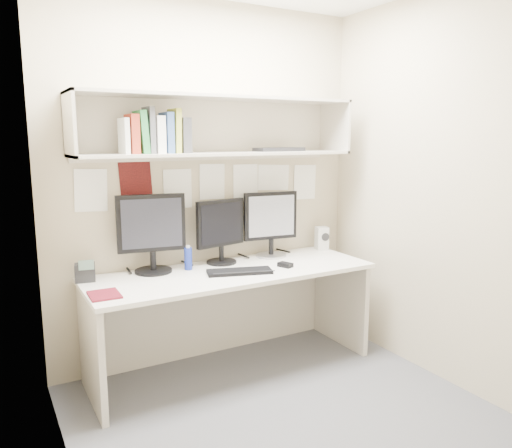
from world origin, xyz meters
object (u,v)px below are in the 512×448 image
speaker (322,238)px  maroon_notebook (104,295)px  desk (232,320)px  desk_phone (85,272)px  monitor_right (271,222)px  monitor_left (152,231)px  keyboard (240,272)px  monitor_center (221,229)px

speaker → maroon_notebook: (-1.84, -0.36, -0.09)m
desk → maroon_notebook: size_ratio=9.52×
speaker → desk_phone: 1.88m
desk → monitor_right: (0.45, 0.22, 0.63)m
monitor_left → maroon_notebook: bearing=-129.0°
desk → keyboard: 0.39m
keyboard → maroon_notebook: size_ratio=2.09×
monitor_left → maroon_notebook: (-0.41, -0.37, -0.28)m
desk → desk_phone: desk_phone is taller
monitor_right → speaker: monitor_right is taller
keyboard → monitor_center: bearing=105.2°
desk_phone → speaker: bearing=11.3°
monitor_right → monitor_center: bearing=-173.3°
monitor_right → speaker: size_ratio=2.66×
monitor_left → keyboard: 0.66m
monitor_right → desk_phone: size_ratio=3.33×
desk → speaker: 1.07m
monitor_left → keyboard: bearing=-23.0°
desk → speaker: (0.94, 0.22, 0.46)m
keyboard → maroon_notebook: 0.92m
keyboard → speaker: bearing=36.1°
keyboard → monitor_left: bearing=164.9°
keyboard → speaker: speaker is taller
monitor_right → speaker: (0.49, -0.00, -0.18)m
desk → monitor_left: size_ratio=3.73×
speaker → keyboard: bearing=-145.3°
monitor_left → speaker: 1.44m
keyboard → maroon_notebook: keyboard is taller
monitor_left → keyboard: (0.50, -0.32, -0.28)m
desk → monitor_center: 0.66m
desk → keyboard: (0.01, -0.10, 0.37)m
monitor_left → desk_phone: size_ratio=3.56×
desk_phone → monitor_left: bearing=11.8°
monitor_right → monitor_left: bearing=-173.3°
speaker → maroon_notebook: bearing=-152.9°
monitor_right → keyboard: 0.60m
desk → monitor_center: size_ratio=4.28×
desk_phone → monitor_center: bearing=11.5°
monitor_left → keyboard: monitor_left is taller
monitor_left → maroon_notebook: 0.62m
monitor_right → desk_phone: monitor_right is taller
speaker → monitor_center: bearing=-164.3°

